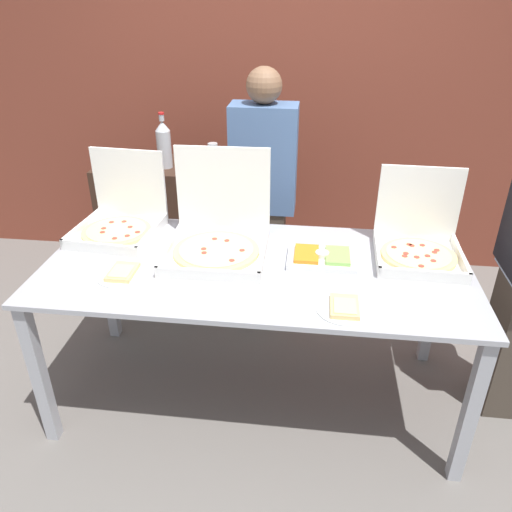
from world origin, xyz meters
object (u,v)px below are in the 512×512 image
Objects in this scene: paper_plate_front_right at (345,308)px; veggie_tray at (322,258)px; pizza_box_far_left at (218,235)px; pizza_box_far_right at (120,220)px; paper_plate_front_left at (123,273)px; soda_can_silver at (213,152)px; soda_bottle at (164,144)px; person_guest_cap at (263,198)px; pizza_box_near_left at (418,242)px; soda_can_colored at (196,160)px.

paper_plate_front_right is 0.42m from veggie_tray.
pizza_box_far_right is (-0.58, 0.15, -0.01)m from pizza_box_far_left.
veggie_tray is (-0.10, 0.41, 0.01)m from paper_plate_front_right.
paper_plate_front_left is 1.27m from soda_can_silver.
veggie_tray is at bearing -39.51° from soda_bottle.
person_guest_cap is (0.73, 0.53, -0.05)m from pizza_box_far_right.
pizza_box_far_right is at bearing -97.66° from soda_bottle.
pizza_box_far_left reaches higher than veggie_tray.
pizza_box_near_left is 0.27× the size of person_guest_cap.
pizza_box_far_right is 1.40× the size of veggie_tray.
pizza_box_near_left is at bearing 14.52° from paper_plate_front_left.
paper_plate_front_right is (-0.38, -0.53, -0.06)m from pizza_box_near_left.
paper_plate_front_right is 1.94× the size of soda_can_colored.
pizza_box_far_left is at bearing 173.76° from veggie_tray.
paper_plate_front_left is 1.13m from person_guest_cap.
soda_can_silver is (0.20, 1.24, 0.22)m from paper_plate_front_left.
soda_bottle is at bearing 87.06° from pizza_box_far_right.
pizza_box_near_left is 3.59× the size of soda_can_colored.
pizza_box_far_left reaches higher than pizza_box_near_left.
person_guest_cap is (0.37, -0.26, -0.20)m from soda_can_silver.
soda_bottle is at bearing 156.10° from pizza_box_near_left.
pizza_box_far_left is at bearing -174.59° from pizza_box_near_left.
pizza_box_far_left is 0.54m from veggie_tray.
soda_can_colored reaches higher than paper_plate_front_left.
pizza_box_near_left reaches higher than soda_can_colored.
pizza_box_far_right is at bearing -114.98° from soda_can_silver.
pizza_box_far_right is 0.69m from soda_bottle.
paper_plate_front_right is 0.71× the size of veggie_tray.
soda_can_colored is (0.30, 0.61, 0.15)m from pizza_box_far_right.
veggie_tray is 0.21× the size of person_guest_cap.
veggie_tray is at bearing -7.20° from pizza_box_far_left.
person_guest_cap is (0.65, -0.10, -0.30)m from soda_bottle.
paper_plate_front_right is 1.65m from soda_can_silver.
soda_bottle is (-1.49, 0.72, 0.24)m from pizza_box_near_left.
pizza_box_far_left is 1.10× the size of pizza_box_far_right.
soda_can_colored is at bearing 134.77° from veggie_tray.
soda_can_silver is (0.28, 0.15, -0.09)m from soda_bottle.
paper_plate_front_left is at bearing 60.23° from person_guest_cap.
soda_bottle reaches higher than soda_can_silver.
soda_bottle is (-0.09, 1.08, 0.31)m from paper_plate_front_left.
person_guest_cap reaches higher than veggie_tray.
soda_can_silver is at bearing 68.30° from soda_can_colored.
pizza_box_far_right is (-1.58, 0.08, 0.00)m from pizza_box_near_left.
veggie_tray is (-0.48, -0.12, -0.05)m from pizza_box_near_left.
pizza_box_far_right is at bearing 35.97° from person_guest_cap.
paper_plate_front_right is at bearing 112.27° from person_guest_cap.
pizza_box_near_left is 1.85× the size of paper_plate_front_right.
pizza_box_far_right is 1.35× the size of soda_bottle.
pizza_box_near_left is at bearing 143.94° from person_guest_cap.
soda_can_silver reaches higher than paper_plate_front_right.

